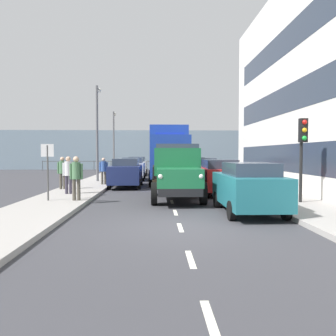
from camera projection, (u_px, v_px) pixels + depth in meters
name	position (u px, v px, depth m)	size (l,w,h in m)	color
ground_plane	(167.00, 187.00, 20.26)	(80.00, 80.00, 0.00)	#38383D
sidewalk_left	(245.00, 186.00, 20.42)	(2.60, 40.84, 0.15)	#9E9993
sidewalk_right	(88.00, 186.00, 20.09)	(2.60, 40.84, 0.15)	#9E9993
road_centreline_markings	(168.00, 189.00, 19.46)	(0.12, 37.09, 0.01)	silver
sea_horizon	(161.00, 150.00, 43.54)	(80.00, 0.80, 5.00)	gray
seawall_railing	(162.00, 163.00, 40.01)	(28.08, 0.08, 1.20)	#4C5156
truck_vintage_green	(177.00, 173.00, 14.53)	(2.17, 5.64, 2.43)	black
lorry_cargo_blue	(168.00, 153.00, 23.36)	(2.58, 8.20, 3.87)	#193899
car_teal_kerbside_near	(248.00, 187.00, 11.38)	(1.86, 3.95, 1.72)	#1E6670
car_red_kerbside_1	(218.00, 176.00, 16.84)	(1.86, 4.23, 1.72)	#B21E1E
car_grey_kerbside_2	(202.00, 170.00, 22.73)	(1.89, 4.17, 1.72)	slate
car_maroon_kerbside_3	(194.00, 167.00, 27.77)	(1.84, 3.86, 1.72)	maroon
car_navy_oppositeside_0	(126.00, 172.00, 20.24)	(1.85, 4.23, 1.72)	navy
car_white_oppositeside_1	(133.00, 168.00, 25.89)	(1.86, 3.97, 1.72)	white
car_silver_oppositeside_2	(137.00, 166.00, 31.66)	(1.86, 4.26, 1.72)	#B7BABF
pedestrian_by_lamp	(76.00, 174.00, 13.45)	(0.53, 0.34, 1.76)	#4C473D
pedestrian_in_dark_coat	(68.00, 172.00, 15.65)	(0.53, 0.34, 1.74)	#383342
pedestrian_couple_a	(62.00, 170.00, 17.76)	(0.53, 0.34, 1.70)	#4C473D
pedestrian_near_railing	(104.00, 169.00, 20.48)	(0.53, 0.34, 1.62)	#4C473D
traffic_light_near	(302.00, 142.00, 12.81)	(0.28, 0.41, 3.20)	black
lamp_post_promenade	(97.00, 125.00, 23.07)	(0.32, 1.14, 6.49)	#59595B
lamp_post_far	(114.00, 136.00, 33.50)	(0.32, 1.14, 6.03)	#59595B
street_sign	(48.00, 162.00, 13.39)	(0.50, 0.07, 2.25)	#4C4C4C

